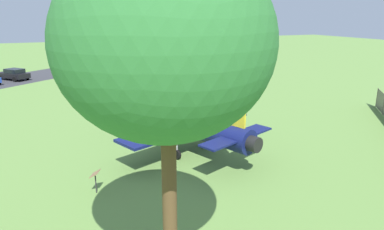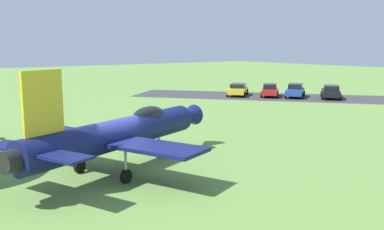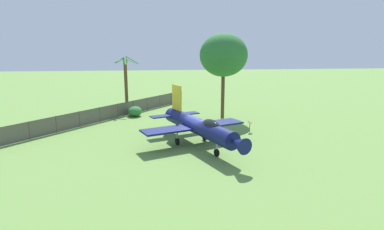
{
  "view_description": "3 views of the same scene",
  "coord_description": "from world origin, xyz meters",
  "px_view_note": "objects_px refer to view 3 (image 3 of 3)",
  "views": [
    {
      "loc": [
        19.8,
        -7.83,
        8.34
      ],
      "look_at": [
        0.6,
        0.44,
        2.36
      ],
      "focal_mm": 33.03,
      "sensor_mm": 36.0,
      "label": 1
    },
    {
      "loc": [
        8.74,
        17.55,
        5.85
      ],
      "look_at": [
        -7.12,
        -3.82,
        1.5
      ],
      "focal_mm": 40.13,
      "sensor_mm": 36.0,
      "label": 2
    },
    {
      "loc": [
        -25.68,
        3.73,
        8.3
      ],
      "look_at": [
        0.8,
        0.33,
        2.59
      ],
      "focal_mm": 28.9,
      "sensor_mm": 36.0,
      "label": 3
    }
  ],
  "objects_px": {
    "display_jet": "(199,126)",
    "info_plaque": "(250,124)",
    "shade_tree": "(224,55)",
    "palm_tree": "(126,82)",
    "shrub_near_fence": "(135,111)"
  },
  "relations": [
    {
      "from": "palm_tree",
      "to": "info_plaque",
      "type": "distance_m",
      "value": 19.07
    },
    {
      "from": "display_jet",
      "to": "info_plaque",
      "type": "height_order",
      "value": "display_jet"
    },
    {
      "from": "shade_tree",
      "to": "palm_tree",
      "type": "height_order",
      "value": "shade_tree"
    },
    {
      "from": "palm_tree",
      "to": "shrub_near_fence",
      "type": "distance_m",
      "value": 5.4
    },
    {
      "from": "display_jet",
      "to": "palm_tree",
      "type": "height_order",
      "value": "palm_tree"
    },
    {
      "from": "display_jet",
      "to": "info_plaque",
      "type": "relative_size",
      "value": 10.55
    },
    {
      "from": "info_plaque",
      "to": "shade_tree",
      "type": "bearing_deg",
      "value": 9.18
    },
    {
      "from": "display_jet",
      "to": "palm_tree",
      "type": "xyz_separation_m",
      "value": [
        17.46,
        7.43,
        2.01
      ]
    },
    {
      "from": "display_jet",
      "to": "shade_tree",
      "type": "relative_size",
      "value": 1.18
    },
    {
      "from": "display_jet",
      "to": "info_plaque",
      "type": "xyz_separation_m",
      "value": [
        4.12,
        -5.87,
        -0.99
      ]
    },
    {
      "from": "info_plaque",
      "to": "shrub_near_fence",
      "type": "bearing_deg",
      "value": 52.51
    },
    {
      "from": "display_jet",
      "to": "palm_tree",
      "type": "bearing_deg",
      "value": -178.05
    },
    {
      "from": "palm_tree",
      "to": "shrub_near_fence",
      "type": "xyz_separation_m",
      "value": [
        -4.13,
        -1.3,
        -3.23
      ]
    },
    {
      "from": "shade_tree",
      "to": "display_jet",
      "type": "bearing_deg",
      "value": 157.71
    },
    {
      "from": "display_jet",
      "to": "shrub_near_fence",
      "type": "height_order",
      "value": "display_jet"
    }
  ]
}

